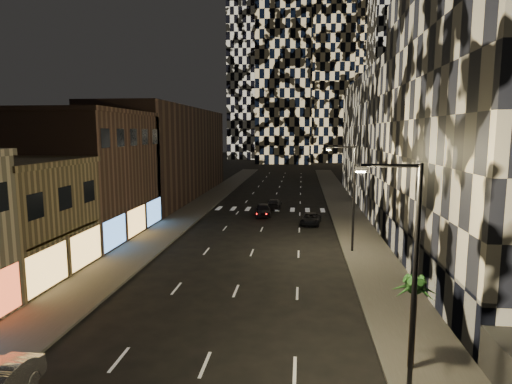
% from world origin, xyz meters
% --- Properties ---
extents(sidewalk_left, '(4.00, 120.00, 0.15)m').
position_xyz_m(sidewalk_left, '(-10.00, 50.00, 0.07)').
color(sidewalk_left, '#47443F').
rests_on(sidewalk_left, ground).
extents(sidewalk_right, '(4.00, 120.00, 0.15)m').
position_xyz_m(sidewalk_right, '(10.00, 50.00, 0.07)').
color(sidewalk_right, '#47443F').
rests_on(sidewalk_right, ground).
extents(curb_left, '(0.20, 120.00, 0.15)m').
position_xyz_m(curb_left, '(-7.90, 50.00, 0.07)').
color(curb_left, '#4C4C47').
rests_on(curb_left, ground).
extents(curb_right, '(0.20, 120.00, 0.15)m').
position_xyz_m(curb_right, '(7.90, 50.00, 0.07)').
color(curb_right, '#4C4C47').
rests_on(curb_right, ground).
extents(retail_tan, '(10.00, 10.00, 8.00)m').
position_xyz_m(retail_tan, '(-17.00, 21.00, 4.00)').
color(retail_tan, olive).
rests_on(retail_tan, ground).
extents(retail_brown, '(10.00, 15.00, 12.00)m').
position_xyz_m(retail_brown, '(-17.00, 33.50, 6.00)').
color(retail_brown, '#4B342A').
rests_on(retail_brown, ground).
extents(retail_filler_left, '(10.00, 40.00, 14.00)m').
position_xyz_m(retail_filler_left, '(-17.00, 60.00, 7.00)').
color(retail_filler_left, '#4B342A').
rests_on(retail_filler_left, ground).
extents(midrise_base, '(0.60, 25.00, 3.00)m').
position_xyz_m(midrise_base, '(12.30, 24.50, 1.50)').
color(midrise_base, '#383838').
rests_on(midrise_base, ground).
extents(midrise_filler_right, '(16.00, 40.00, 18.00)m').
position_xyz_m(midrise_filler_right, '(20.00, 57.00, 9.00)').
color(midrise_filler_right, '#232326').
rests_on(midrise_filler_right, ground).
extents(tower_right_mid, '(20.00, 20.00, 100.00)m').
position_xyz_m(tower_right_mid, '(35.00, 135.00, 50.00)').
color(tower_right_mid, black).
rests_on(tower_right_mid, ground).
extents(tower_left_back, '(24.00, 24.00, 120.00)m').
position_xyz_m(tower_left_back, '(-12.00, 165.00, 60.00)').
color(tower_left_back, black).
rests_on(tower_left_back, ground).
extents(tower_center_low, '(18.00, 18.00, 95.00)m').
position_xyz_m(tower_center_low, '(-2.00, 140.00, 47.50)').
color(tower_center_low, black).
rests_on(tower_center_low, ground).
extents(streetlight_near, '(2.55, 0.25, 9.00)m').
position_xyz_m(streetlight_near, '(8.35, 10.00, 5.35)').
color(streetlight_near, black).
rests_on(streetlight_near, sidewalk_right).
extents(streetlight_far, '(2.55, 0.25, 9.00)m').
position_xyz_m(streetlight_far, '(8.35, 30.00, 5.35)').
color(streetlight_far, black).
rests_on(streetlight_far, sidewalk_right).
extents(car_dark_midlane, '(2.28, 4.68, 1.54)m').
position_xyz_m(car_dark_midlane, '(-0.50, 45.28, 0.77)').
color(car_dark_midlane, black).
rests_on(car_dark_midlane, ground).
extents(car_dark_oncoming, '(1.86, 4.55, 1.32)m').
position_xyz_m(car_dark_oncoming, '(0.50, 50.57, 0.66)').
color(car_dark_oncoming, black).
rests_on(car_dark_oncoming, ground).
extents(car_dark_rightlane, '(2.52, 4.66, 1.24)m').
position_xyz_m(car_dark_rightlane, '(5.24, 40.92, 0.62)').
color(car_dark_rightlane, black).
rests_on(car_dark_rightlane, ground).
extents(palm_tree, '(2.07, 2.12, 4.14)m').
position_xyz_m(palm_tree, '(9.00, 11.48, 3.57)').
color(palm_tree, '#47331E').
rests_on(palm_tree, sidewalk_right).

